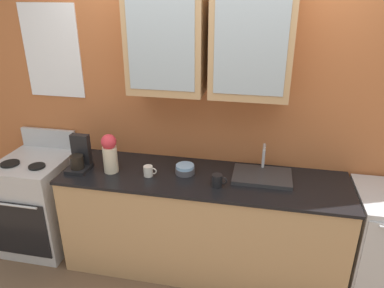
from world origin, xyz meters
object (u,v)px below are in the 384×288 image
(coffee_maker, at_px, (80,157))
(cup_near_sink, at_px, (217,180))
(bowl_stack, at_px, (185,169))
(stove_range, at_px, (40,202))
(vase, at_px, (110,153))
(sink_faucet, at_px, (262,175))
(cup_near_bowls, at_px, (148,171))

(coffee_maker, bearing_deg, cup_near_sink, -2.98)
(bowl_stack, xyz_separation_m, cup_near_sink, (0.29, -0.16, 0.01))
(stove_range, xyz_separation_m, coffee_maker, (0.50, -0.06, 0.54))
(vase, height_order, coffee_maker, vase)
(bowl_stack, distance_m, cup_near_sink, 0.33)
(stove_range, height_order, coffee_maker, coffee_maker)
(sink_faucet, bearing_deg, stove_range, -177.60)
(cup_near_bowls, bearing_deg, vase, 177.98)
(stove_range, bearing_deg, cup_near_bowls, -3.62)
(cup_near_sink, bearing_deg, coffee_maker, 177.02)
(bowl_stack, height_order, coffee_maker, coffee_maker)
(stove_range, bearing_deg, sink_faucet, 2.40)
(cup_near_bowls, bearing_deg, sink_faucet, 9.67)
(stove_range, bearing_deg, coffee_maker, -7.06)
(bowl_stack, relative_size, coffee_maker, 0.55)
(vase, xyz_separation_m, cup_near_sink, (0.89, -0.06, -0.12))
(stove_range, relative_size, bowl_stack, 6.71)
(sink_faucet, xyz_separation_m, cup_near_bowls, (-0.90, -0.15, 0.02))
(sink_faucet, relative_size, coffee_maker, 1.59)
(bowl_stack, bearing_deg, vase, -171.46)
(sink_faucet, relative_size, cup_near_bowls, 4.26)
(sink_faucet, relative_size, cup_near_sink, 3.91)
(sink_faucet, height_order, vase, vase)
(bowl_stack, xyz_separation_m, vase, (-0.60, -0.09, 0.13))
(bowl_stack, relative_size, cup_near_sink, 1.34)
(coffee_maker, bearing_deg, stove_range, 172.94)
(bowl_stack, xyz_separation_m, coffee_maker, (-0.87, -0.09, 0.07))
(sink_faucet, height_order, cup_near_bowls, sink_faucet)
(stove_range, bearing_deg, vase, -4.28)
(vase, distance_m, coffee_maker, 0.28)
(cup_near_sink, xyz_separation_m, coffee_maker, (-1.16, 0.06, 0.06))
(sink_faucet, height_order, bowl_stack, sink_faucet)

